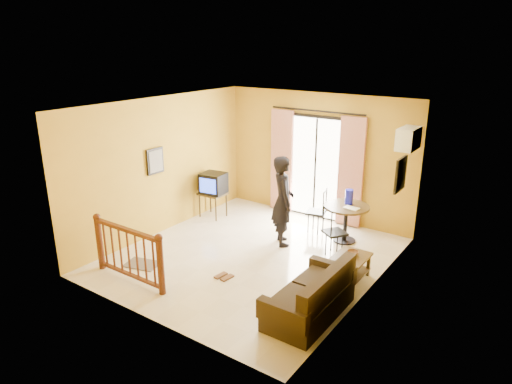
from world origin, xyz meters
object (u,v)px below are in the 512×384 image
Objects in this scene: television at (213,183)px; sofa at (312,298)px; standing_person at (283,201)px; dining_table at (346,213)px; coffee_table at (347,267)px.

television is 0.35× the size of sofa.
television is at bearing 38.01° from standing_person.
television is 2.06m from standing_person.
dining_table is (3.01, 0.46, -0.20)m from television.
standing_person is at bearing 131.65° from sofa.
sofa reaches higher than coffee_table.
coffee_table is (0.71, -1.51, -0.31)m from dining_table.
standing_person reaches higher than television.
standing_person reaches higher than dining_table.
sofa is (3.72, -2.25, -0.51)m from television.
standing_person is (2.03, -0.34, 0.09)m from television.
television is 4.38m from sofa.
coffee_table is 0.54× the size of standing_person.
television reaches higher than sofa.
television reaches higher than dining_table.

